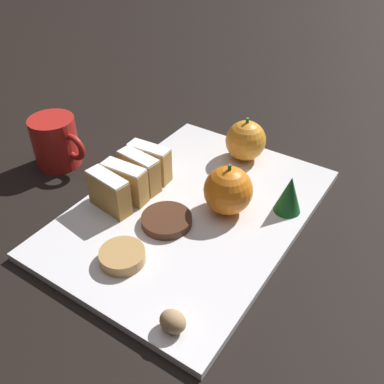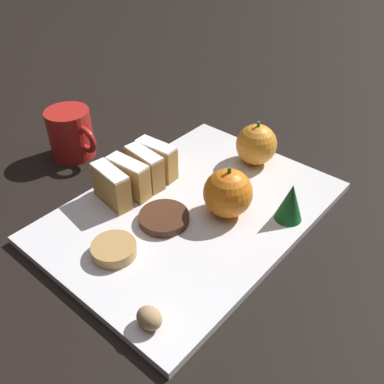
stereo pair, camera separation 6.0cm
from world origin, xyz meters
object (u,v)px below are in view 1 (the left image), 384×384
Objects in this scene: orange_near at (247,141)px; walnut at (173,321)px; chocolate_cookie at (167,220)px; coffee_mug at (56,142)px; orange_far at (228,190)px.

walnut is at bearing -74.80° from orange_near.
coffee_mug is at bearing 172.07° from chocolate_cookie.
coffee_mug is (-0.25, 0.04, 0.02)m from chocolate_cookie.
orange_near is 0.32m from coffee_mug.
orange_near is 1.07× the size of chocolate_cookie.
coffee_mug is at bearing -173.01° from orange_far.
chocolate_cookie is 0.67× the size of coffee_mug.
orange_near is 0.72× the size of coffee_mug.
orange_near is 0.14m from orange_far.
chocolate_cookie is at bearing -127.09° from orange_far.
coffee_mug is (-0.26, -0.17, -0.00)m from orange_near.
orange_near is at bearing 33.15° from coffee_mug.
walnut is 0.40m from coffee_mug.
orange_near is at bearing 107.18° from orange_far.
walnut is 0.43× the size of chocolate_cookie.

